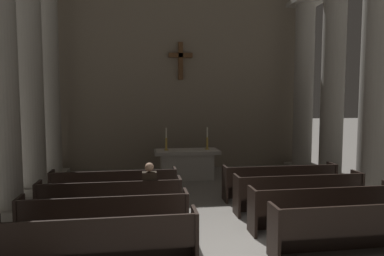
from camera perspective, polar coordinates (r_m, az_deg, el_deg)
pew_left_row_1 at (r=5.83m, az=-15.35°, el=-18.05°), size 3.12×0.50×0.95m
pew_left_row_2 at (r=6.88m, az=-14.17°, el=-14.39°), size 3.12×0.50×0.95m
pew_left_row_3 at (r=7.96m, az=-13.33°, el=-11.70°), size 3.12×0.50×0.95m
pew_left_row_4 at (r=9.06m, az=-12.70°, el=-9.66°), size 3.12×0.50×0.95m
pew_right_row_1 at (r=6.87m, az=25.85°, el=-14.76°), size 3.12×0.50×0.95m
pew_right_row_2 at (r=7.79m, az=21.03°, el=-12.27°), size 3.12×0.50×0.95m
pew_right_row_3 at (r=8.76m, az=17.32°, el=-10.27°), size 3.12×0.50×0.95m
pew_right_row_4 at (r=9.76m, az=14.39°, el=-8.63°), size 3.12×0.50×0.95m
column_left_second at (r=9.00m, az=-29.12°, el=6.84°), size 1.09×1.09×6.44m
column_right_second at (r=10.45m, az=28.05°, el=6.52°), size 1.09×1.09×6.44m
column_left_third at (r=10.93m, az=-25.33°, el=6.53°), size 1.09×1.09×6.44m
column_right_third at (r=12.15m, az=22.32°, el=6.41°), size 1.09×1.09×6.44m
column_left_fourth at (r=12.89m, az=-22.69°, el=6.29°), size 1.09×1.09×6.44m
column_right_fourth at (r=13.94m, az=18.03°, el=6.29°), size 1.09×1.09×6.44m
altar at (r=11.74m, az=-0.85°, el=-5.93°), size 2.20×0.90×1.01m
candlestick_left at (r=11.56m, az=-4.30°, el=-2.48°), size 0.16×0.16×0.76m
candlestick_right at (r=11.74m, az=2.54°, el=-2.36°), size 0.16×0.16×0.76m
apse_with_cross at (r=13.63m, az=-2.02°, el=9.37°), size 10.50×0.42×7.61m
lone_worshipper at (r=7.91m, az=-7.07°, el=-10.10°), size 0.32×0.43×1.32m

